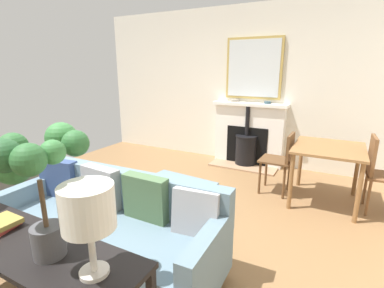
% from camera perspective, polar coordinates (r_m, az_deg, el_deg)
% --- Properties ---
extents(ground_plane, '(5.48, 5.34, 0.01)m').
position_cam_1_polar(ground_plane, '(3.26, -9.69, -15.96)').
color(ground_plane, olive).
extents(wall_left, '(0.12, 5.34, 2.69)m').
position_cam_1_polar(wall_left, '(5.24, 8.47, 11.39)').
color(wall_left, silver).
rests_on(wall_left, ground).
extents(fireplace, '(0.57, 1.28, 1.09)m').
position_cam_1_polar(fireplace, '(5.07, 11.19, 1.21)').
color(fireplace, '#9E7A5B').
rests_on(fireplace, ground).
extents(mirror_over_mantel, '(0.04, 0.95, 1.01)m').
position_cam_1_polar(mirror_over_mantel, '(5.03, 12.28, 14.63)').
color(mirror_over_mantel, tan).
extents(mantel_bowl_near, '(0.15, 0.15, 0.05)m').
position_cam_1_polar(mantel_bowl_near, '(5.06, 8.54, 8.69)').
color(mantel_bowl_near, '#9E9384').
rests_on(mantel_bowl_near, fireplace).
extents(mantel_bowl_far, '(0.12, 0.12, 0.04)m').
position_cam_1_polar(mantel_bowl_far, '(4.90, 14.98, 8.10)').
color(mantel_bowl_far, '#334C56').
rests_on(mantel_bowl_far, fireplace).
extents(sofa, '(0.85, 2.00, 0.82)m').
position_cam_1_polar(sofa, '(2.59, -16.32, -15.95)').
color(sofa, '#B2B2B7').
rests_on(sofa, ground).
extents(ottoman, '(0.65, 0.85, 0.41)m').
position_cam_1_polar(ottoman, '(3.29, -3.32, -10.54)').
color(ottoman, '#B2B2B7').
rests_on(ottoman, ground).
extents(armchair_accent, '(0.75, 0.68, 0.80)m').
position_cam_1_polar(armchair_accent, '(3.71, -33.63, -6.42)').
color(armchair_accent, '#4C3321').
rests_on(armchair_accent, ground).
extents(console_table, '(0.42, 1.78, 0.73)m').
position_cam_1_polar(console_table, '(2.06, -32.31, -17.08)').
color(console_table, black).
rests_on(console_table, ground).
extents(table_lamp_far_end, '(0.24, 0.24, 0.45)m').
position_cam_1_polar(table_lamp_far_end, '(1.37, -20.20, -12.36)').
color(table_lamp_far_end, beige).
rests_on(table_lamp_far_end, console_table).
extents(potted_plant, '(0.51, 0.43, 0.66)m').
position_cam_1_polar(potted_plant, '(1.56, -28.73, -4.08)').
color(potted_plant, '#4C4C51').
rests_on(potted_plant, console_table).
extents(dining_table, '(0.90, 0.81, 0.73)m').
position_cam_1_polar(dining_table, '(3.88, 25.71, -1.99)').
color(dining_table, olive).
rests_on(dining_table, ground).
extents(dining_chair_near_fireplace, '(0.41, 0.41, 0.84)m').
position_cam_1_polar(dining_chair_near_fireplace, '(3.96, 17.64, -2.62)').
color(dining_chair_near_fireplace, brown).
rests_on(dining_chair_near_fireplace, ground).
extents(dining_chair_by_back_wall, '(0.42, 0.42, 0.92)m').
position_cam_1_polar(dining_chair_by_back_wall, '(3.93, 33.39, -4.20)').
color(dining_chair_by_back_wall, brown).
rests_on(dining_chair_by_back_wall, ground).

